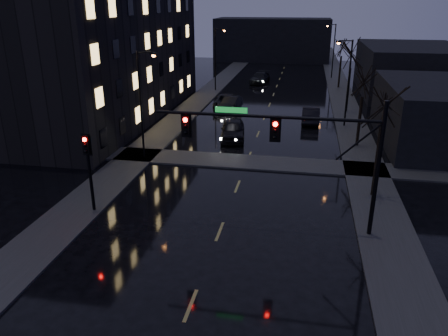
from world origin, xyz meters
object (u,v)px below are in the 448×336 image
at_px(oncoming_car_a, 233,130).
at_px(oncoming_car_c, 227,102).
at_px(lead_car, 311,115).
at_px(oncoming_car_b, 231,104).
at_px(oncoming_car_d, 260,78).

height_order(oncoming_car_a, oncoming_car_c, oncoming_car_a).
relative_size(oncoming_car_a, lead_car, 1.04).
relative_size(oncoming_car_a, oncoming_car_b, 1.12).
height_order(oncoming_car_a, oncoming_car_b, oncoming_car_a).
xyz_separation_m(oncoming_car_d, lead_car, (7.25, -20.90, 0.01)).
bearing_deg(oncoming_car_d, oncoming_car_a, -81.39).
height_order(oncoming_car_a, oncoming_car_d, oncoming_car_a).
bearing_deg(oncoming_car_b, oncoming_car_d, 93.36).
xyz_separation_m(oncoming_car_b, oncoming_car_d, (1.34, 17.28, 0.04)).
bearing_deg(lead_car, oncoming_car_a, 46.45).
bearing_deg(oncoming_car_c, oncoming_car_b, -53.64).
height_order(oncoming_car_a, lead_car, oncoming_car_a).
bearing_deg(oncoming_car_a, oncoming_car_c, 95.33).
relative_size(oncoming_car_c, oncoming_car_d, 1.03).
distance_m(oncoming_car_a, oncoming_car_d, 27.71).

